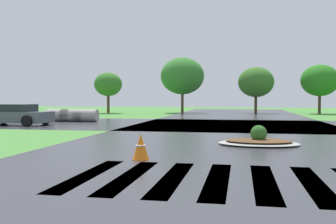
{
  "coord_description": "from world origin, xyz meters",
  "views": [
    {
      "loc": [
        0.44,
        -3.16,
        1.63
      ],
      "look_at": [
        -2.17,
        10.44,
        1.1
      ],
      "focal_mm": 40.6,
      "sensor_mm": 36.0,
      "label": 1
    }
  ],
  "objects_px": {
    "car_dark_suv": "(15,115)",
    "median_island": "(259,141)",
    "drainage_pipe_stack": "(72,115)",
    "traffic_cone": "(141,147)"
  },
  "relations": [
    {
      "from": "median_island",
      "to": "drainage_pipe_stack",
      "type": "bearing_deg",
      "value": 138.09
    },
    {
      "from": "drainage_pipe_stack",
      "to": "traffic_cone",
      "type": "distance_m",
      "value": 16.72
    },
    {
      "from": "drainage_pipe_stack",
      "to": "car_dark_suv",
      "type": "bearing_deg",
      "value": -117.48
    },
    {
      "from": "drainage_pipe_stack",
      "to": "traffic_cone",
      "type": "relative_size",
      "value": 5.13
    },
    {
      "from": "median_island",
      "to": "car_dark_suv",
      "type": "height_order",
      "value": "car_dark_suv"
    },
    {
      "from": "median_island",
      "to": "car_dark_suv",
      "type": "relative_size",
      "value": 0.63
    },
    {
      "from": "median_island",
      "to": "drainage_pipe_stack",
      "type": "relative_size",
      "value": 0.78
    },
    {
      "from": "car_dark_suv",
      "to": "drainage_pipe_stack",
      "type": "xyz_separation_m",
      "value": [
        1.92,
        3.68,
        -0.17
      ]
    },
    {
      "from": "car_dark_suv",
      "to": "traffic_cone",
      "type": "xyz_separation_m",
      "value": [
        10.52,
        -10.65,
        -0.25
      ]
    },
    {
      "from": "car_dark_suv",
      "to": "median_island",
      "type": "bearing_deg",
      "value": 156.08
    }
  ]
}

